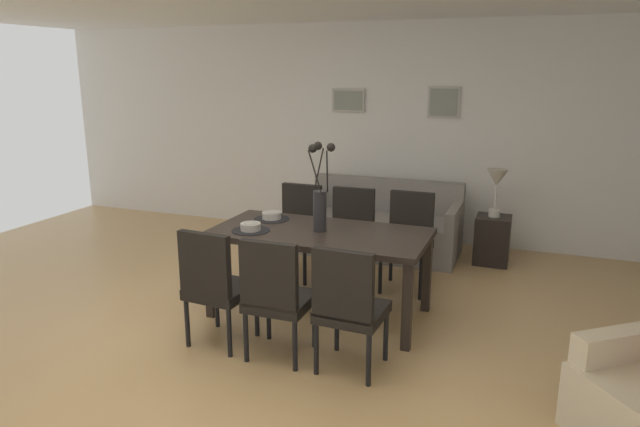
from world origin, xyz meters
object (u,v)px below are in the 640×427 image
Objects in this scene: dining_chair_far_left at (276,293)px; side_table at (492,240)px; dining_table at (320,240)px; bowl_near_left at (251,226)px; dining_chair_near_left at (215,282)px; centerpiece_vase at (320,198)px; framed_picture_left at (348,100)px; framed_picture_center at (444,102)px; dining_chair_mid_left at (348,304)px; sofa at (380,228)px; dining_chair_mid_right at (408,236)px; table_lamp at (497,182)px; dining_chair_far_right at (350,231)px; dining_chair_near_right at (298,226)px; bowl_near_right at (272,215)px.

dining_chair_far_left is 1.77× the size of side_table.
bowl_near_left is at bearing -159.51° from dining_table.
side_table is (1.79, 2.74, -0.25)m from dining_chair_near_left.
framed_picture_left is (-0.58, 2.49, 0.65)m from centerpiece_vase.
framed_picture_center reaches higher than bowl_near_left.
dining_chair_mid_left reaches higher than sofa.
dining_chair_mid_right is 1.27m from side_table.
table_lamp is 2.09m from framed_picture_left.
dining_chair_near_left is 1.77× the size of side_table.
centerpiece_vase reaches higher than dining_chair_far_right.
dining_chair_mid_left is 1.74m from dining_chair_mid_right.
side_table is (1.82, 1.07, -0.25)m from dining_chair_near_right.
dining_table is at bearing 89.73° from dining_chair_far_left.
dining_table is at bearing 57.93° from dining_chair_near_left.
dining_table is 0.86m from dining_chair_far_right.
framed_picture_center reaches higher than dining_chair_mid_right.
dining_table is at bearing -90.80° from sofa.
dining_chair_far_right is at bearing 50.62° from bowl_near_right.
sofa is at bearing 118.32° from dining_chair_mid_right.
side_table is (1.81, 2.11, -0.52)m from bowl_near_left.
framed_picture_left is at bearing 109.19° from dining_chair_far_right.
table_lamp is at bearing -17.59° from framed_picture_left.
framed_picture_left is (-0.06, 3.32, 1.17)m from dining_chair_near_left.
centerpiece_vase is (0.56, -0.83, 0.51)m from dining_chair_near_right.
dining_chair_mid_left is 2.49× the size of framed_picture_center.
sofa is (0.03, 1.03, -0.23)m from dining_chair_far_right.
bowl_near_right is at bearing 91.13° from dining_chair_near_left.
dining_chair_near_left is 1.25× the size of centerpiece_vase.
framed_picture_left is (-0.04, 2.29, 0.90)m from bowl_near_right.
table_lamp is at bearing 43.35° from bowl_near_right.
dining_chair_mid_right is at bearing 71.92° from dining_chair_far_left.
dining_chair_mid_left is at bearing -58.09° from centerpiece_vase.
table_lamp is (1.81, 2.11, 0.11)m from bowl_near_left.
dining_chair_near_right is 1.00× the size of dining_chair_far_right.
sofa is 3.43× the size of side_table.
dining_chair_far_left reaches higher than side_table.
side_table is at bearing 49.42° from bowl_near_left.
dining_chair_near_left and dining_chair_far_right have the same top height.
dining_chair_mid_left is at bearing -79.45° from sofa.
side_table is (1.27, 1.91, -0.40)m from dining_table.
dining_chair_mid_left is at bearing -1.50° from dining_chair_near_left.
dining_chair_near_left is at bearing -88.87° from bowl_near_right.
dining_chair_near_left and dining_chair_near_right have the same top height.
sofa is 1.38m from table_lamp.
centerpiece_vase reaches higher than table_lamp.
dining_chair_mid_left is (1.06, -0.03, 0.00)m from dining_chair_near_left.
dining_chair_near_left is at bearing -106.94° from dining_chair_far_right.
dining_chair_near_left is at bearing -123.12° from table_lamp.
dining_chair_far_left is 1.71m from dining_chair_far_right.
dining_chair_mid_left is at bearing -71.59° from framed_picture_left.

